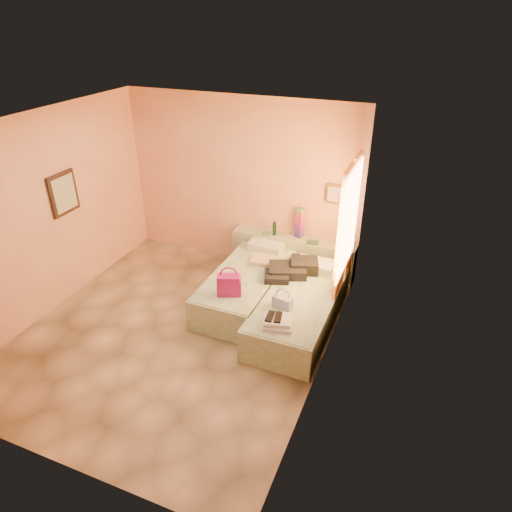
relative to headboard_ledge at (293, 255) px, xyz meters
The scene contains 16 objects.
ground 2.34m from the headboard_ledge, 114.90° to the right, with size 4.50×4.50×0.00m, color tan.
room_walls 2.25m from the headboard_ledge, 116.65° to the right, with size 4.02×4.51×2.81m.
headboard_ledge is the anchor object (origin of this frame).
bed_left 1.12m from the headboard_ledge, 109.65° to the right, with size 0.90×2.00×0.50m, color #B5D3AA.
bed_right 1.47m from the headboard_ledge, 69.03° to the right, with size 0.90×2.00×0.50m, color #B5D3AA.
water_bottle 0.55m from the headboard_ledge, behind, with size 0.06×0.06×0.23m, color #143824.
rainbow_box 0.58m from the headboard_ledge, 47.59° to the left, with size 0.11×0.11×0.49m, color #AC156D.
small_dish 0.57m from the headboard_ledge, behind, with size 0.13×0.13×0.03m, color #49866B.
green_book 0.49m from the headboard_ledge, 11.12° to the right, with size 0.18×0.13×0.03m, color #264630.
flower_vase 0.96m from the headboard_ledge, ahead, with size 0.22×0.22×0.28m, color silver.
magenta_handbag 1.74m from the headboard_ledge, 102.72° to the right, with size 0.32×0.18×0.30m, color #AC156D.
khaki_garment 0.76m from the headboard_ledge, 110.10° to the right, with size 0.38×0.30×0.06m, color tan.
clothes_pile 0.95m from the headboard_ledge, 74.52° to the right, with size 0.59×0.59×0.18m, color black.
blue_handbag 1.77m from the headboard_ledge, 76.77° to the right, with size 0.26×0.11×0.17m, color #4757AA.
towel_stack 2.15m from the headboard_ledge, 77.14° to the right, with size 0.35×0.30×0.10m, color silver.
sandal_pair 2.14m from the headboard_ledge, 78.66° to the right, with size 0.16×0.22×0.02m, color black.
Camera 1 is at (2.88, -4.25, 3.98)m, focal length 32.00 mm.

